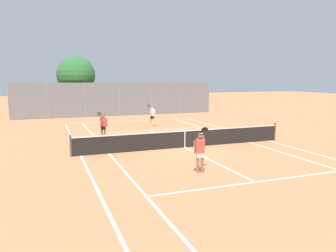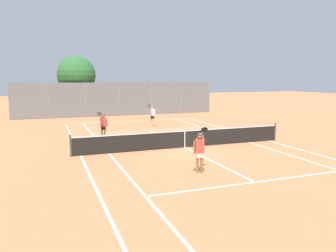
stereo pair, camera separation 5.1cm
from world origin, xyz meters
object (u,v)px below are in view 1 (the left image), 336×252
object	(u,v)px
player_near_side	(200,150)
loose_tennis_ball_0	(142,128)
player_far_right	(152,115)
loose_tennis_ball_2	(328,175)
tree_behind_left	(76,76)
tennis_net	(185,138)
player_far_left	(103,125)
loose_tennis_ball_3	(143,130)

from	to	relation	value
player_near_side	loose_tennis_ball_0	bearing A→B (deg)	85.09
player_far_right	loose_tennis_ball_2	bearing A→B (deg)	-81.35
player_near_side	tree_behind_left	world-z (taller)	tree_behind_left
tennis_net	loose_tennis_ball_0	xyz separation A→B (m)	(-0.33, 7.32, -0.48)
player_far_left	player_near_side	bearing A→B (deg)	-74.33
player_near_side	loose_tennis_ball_0	world-z (taller)	player_near_side
player_far_right	tennis_net	bearing A→B (deg)	-95.53
tennis_net	player_far_left	distance (m)	5.42
loose_tennis_ball_0	tree_behind_left	bearing A→B (deg)	107.91
player_far_left	loose_tennis_ball_2	distance (m)	12.71
player_far_left	player_far_right	bearing A→B (deg)	43.12
loose_tennis_ball_2	tennis_net	bearing A→B (deg)	114.27
player_far_right	tree_behind_left	distance (m)	11.77
loose_tennis_ball_3	loose_tennis_ball_2	bearing A→B (deg)	-74.86
tennis_net	player_far_left	world-z (taller)	player_far_left
player_near_side	player_far_left	size ratio (longest dim) A/B	1.00
loose_tennis_ball_0	loose_tennis_ball_2	distance (m)	14.50
loose_tennis_ball_3	player_far_right	bearing A→B (deg)	54.22
player_far_left	loose_tennis_ball_0	xyz separation A→B (m)	(3.41, 3.40, -0.89)
loose_tennis_ball_3	tree_behind_left	size ratio (longest dim) A/B	0.01
player_near_side	loose_tennis_ball_3	size ratio (longest dim) A/B	26.88
player_far_left	loose_tennis_ball_3	bearing A→B (deg)	37.14
loose_tennis_ball_0	player_far_left	bearing A→B (deg)	-135.03
tennis_net	player_far_left	size ratio (longest dim) A/B	6.76
player_far_left	player_far_right	size ratio (longest dim) A/B	1.00
loose_tennis_ball_3	loose_tennis_ball_0	bearing A→B (deg)	79.81
player_far_right	loose_tennis_ball_2	size ratio (longest dim) A/B	26.88
tennis_net	player_far_right	bearing A→B (deg)	84.47
loose_tennis_ball_2	loose_tennis_ball_3	world-z (taller)	same
player_far_left	loose_tennis_ball_3	distance (m)	4.16
player_far_right	loose_tennis_ball_2	distance (m)	15.13
tennis_net	loose_tennis_ball_3	size ratio (longest dim) A/B	181.82
player_far_left	tree_behind_left	distance (m)	14.89
player_far_right	loose_tennis_ball_2	world-z (taller)	player_far_right
player_far_right	loose_tennis_ball_3	world-z (taller)	player_far_right
player_far_right	player_near_side	bearing A→B (deg)	-99.52
tennis_net	player_near_side	xyz separation A→B (m)	(-1.35, -4.59, 0.42)
tennis_net	loose_tennis_ball_0	world-z (taller)	tennis_net
loose_tennis_ball_2	player_far_right	bearing A→B (deg)	98.65
loose_tennis_ball_0	loose_tennis_ball_3	xyz separation A→B (m)	(-0.17, -0.95, 0.00)
player_far_left	tree_behind_left	size ratio (longest dim) A/B	0.30
tennis_net	player_near_side	size ratio (longest dim) A/B	6.76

